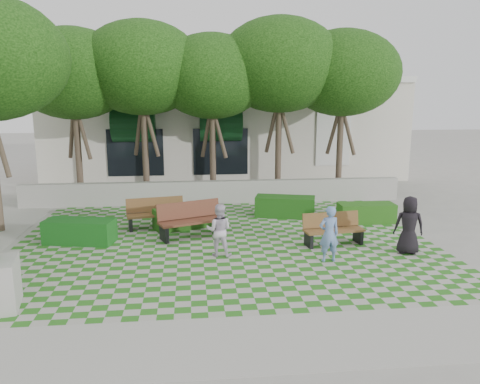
{
  "coord_description": "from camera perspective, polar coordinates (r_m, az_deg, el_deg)",
  "views": [
    {
      "loc": [
        -0.95,
        -12.04,
        4.19
      ],
      "look_at": [
        0.5,
        1.5,
        1.4
      ],
      "focal_mm": 35.0,
      "sensor_mm": 36.0,
      "label": 1
    }
  ],
  "objects": [
    {
      "name": "sidewalk_south",
      "position": [
        8.5,
        1.17,
        -17.92
      ],
      "size": [
        16.0,
        2.0,
        0.01
      ],
      "primitive_type": "cube",
      "color": "#9E9B93",
      "rests_on": "ground"
    },
    {
      "name": "hedge_east",
      "position": [
        16.37,
        15.13,
        -2.48
      ],
      "size": [
        1.88,
        0.78,
        0.65
      ],
      "primitive_type": "cube",
      "rotation": [
        0.0,
        0.0,
        -0.02
      ],
      "color": "#205216",
      "rests_on": "ground"
    },
    {
      "name": "hedge_midleft",
      "position": [
        15.26,
        -6.84,
        -3.15
      ],
      "size": [
        2.04,
        1.41,
        0.66
      ],
      "primitive_type": "cube",
      "rotation": [
        0.0,
        0.0,
        0.38
      ],
      "color": "#1A4612",
      "rests_on": "ground"
    },
    {
      "name": "building",
      "position": [
        26.24,
        -2.01,
        7.93
      ],
      "size": [
        18.0,
        8.92,
        5.15
      ],
      "color": "beige",
      "rests_on": "ground"
    },
    {
      "name": "person_white",
      "position": [
        12.47,
        -2.57,
        -4.65
      ],
      "size": [
        0.78,
        0.67,
        1.41
      ],
      "primitive_type": "imported",
      "rotation": [
        0.0,
        0.0,
        2.93
      ],
      "color": "silver",
      "rests_on": "ground"
    },
    {
      "name": "hedge_midright",
      "position": [
        16.63,
        5.51,
        -1.78
      ],
      "size": [
        2.21,
        1.35,
        0.72
      ],
      "primitive_type": "cube",
      "rotation": [
        0.0,
        0.0,
        -0.27
      ],
      "color": "#174713",
      "rests_on": "ground"
    },
    {
      "name": "bench_mid",
      "position": [
        14.24,
        -5.95,
        -3.46
      ],
      "size": [
        2.12,
        1.37,
        1.06
      ],
      "rotation": [
        0.0,
        0.0,
        0.38
      ],
      "color": "#512A1B",
      "rests_on": "ground"
    },
    {
      "name": "person_dark",
      "position": [
        13.39,
        19.9,
        -3.83
      ],
      "size": [
        0.88,
        0.7,
        1.58
      ],
      "primitive_type": "imported",
      "rotation": [
        0.0,
        0.0,
        2.87
      ],
      "color": "black",
      "rests_on": "ground"
    },
    {
      "name": "ground",
      "position": [
        12.78,
        -1.52,
        -7.56
      ],
      "size": [
        90.0,
        90.0,
        0.0
      ],
      "primitive_type": "plane",
      "color": "gray",
      "rests_on": "ground"
    },
    {
      "name": "lawn",
      "position": [
        13.72,
        -1.86,
        -6.17
      ],
      "size": [
        12.0,
        12.0,
        0.0
      ],
      "primitive_type": "plane",
      "color": "#2B721E",
      "rests_on": "ground"
    },
    {
      "name": "bench_west",
      "position": [
        15.37,
        -10.22,
        -2.63
      ],
      "size": [
        1.93,
        0.95,
        0.97
      ],
      "rotation": [
        0.0,
        0.0,
        0.19
      ],
      "color": "brown",
      "rests_on": "ground"
    },
    {
      "name": "person_blue",
      "position": [
        12.22,
        10.79,
        -5.05
      ],
      "size": [
        0.57,
        0.4,
        1.47
      ],
      "primitive_type": "imported",
      "rotation": [
        0.0,
        0.0,
        3.23
      ],
      "color": "#6887BE",
      "rests_on": "ground"
    },
    {
      "name": "tree_row",
      "position": [
        18.04,
        -9.31,
        14.58
      ],
      "size": [
        17.7,
        13.4,
        7.41
      ],
      "color": "#47382B",
      "rests_on": "ground"
    },
    {
      "name": "retaining_wall",
      "position": [
        18.64,
        -3.07,
        -0.01
      ],
      "size": [
        15.0,
        0.36,
        0.9
      ],
      "primitive_type": "cube",
      "color": "#9E9B93",
      "rests_on": "ground"
    },
    {
      "name": "bench_east",
      "position": [
        13.74,
        11.26,
        -4.5
      ],
      "size": [
        1.79,
        0.8,
        0.91
      ],
      "rotation": [
        0.0,
        0.0,
        0.13
      ],
      "color": "brown",
      "rests_on": "ground"
    },
    {
      "name": "hedge_west",
      "position": [
        14.39,
        -18.95,
        -4.56
      ],
      "size": [
        2.1,
        1.21,
        0.69
      ],
      "primitive_type": "cube",
      "rotation": [
        0.0,
        0.0,
        -0.22
      ],
      "color": "#134917",
      "rests_on": "ground"
    }
  ]
}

